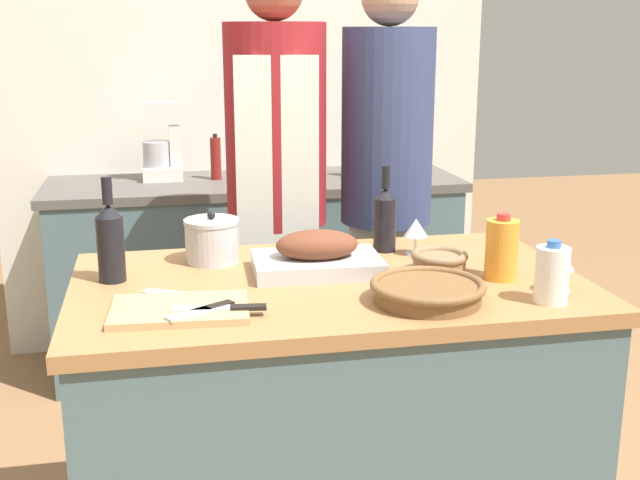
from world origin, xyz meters
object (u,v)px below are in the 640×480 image
cutting_board (180,310)px  wine_glass_right (560,261)px  juice_jug (502,249)px  condiment_bottle_extra (350,162)px  stock_pot (212,240)px  knife_chef (222,308)px  person_cook_guest (386,186)px  stand_mixer (162,148)px  knife_bread (203,310)px  wine_glass_left (416,229)px  knife_paring (178,294)px  wine_bottle_green (110,240)px  mixing_bowl (440,261)px  condiment_bottle_tall (309,160)px  wicker_basket (428,291)px  wine_bottle_dark (385,218)px  roasting_pan (317,256)px  milk_jug (552,274)px  person_cook_aproned (277,188)px  condiment_bottle_short (216,158)px

cutting_board → wine_glass_right: bearing=-1.6°
juice_jug → condiment_bottle_extra: size_ratio=1.25×
stock_pot → knife_chef: stock_pot is taller
stock_pot → person_cook_guest: (0.70, 0.60, 0.02)m
stand_mixer → condiment_bottle_extra: (0.87, -0.06, -0.08)m
person_cook_guest → knife_bread: bearing=-109.6°
wine_glass_right → knife_bread: 0.92m
wine_glass_left → knife_paring: size_ratio=0.64×
wine_bottle_green → condiment_bottle_extra: (1.03, 1.53, -0.06)m
mixing_bowl → condiment_bottle_tall: 1.68m
wicker_basket → juice_jug: juice_jug is taller
juice_jug → condiment_bottle_extra: (-0.00, 1.72, -0.03)m
cutting_board → wine_bottle_dark: size_ratio=1.29×
wine_glass_right → stand_mixer: size_ratio=0.31×
roasting_pan → condiment_bottle_tall: bearing=80.0°
juice_jug → milk_jug: juice_jug is taller
knife_chef → person_cook_aproned: person_cook_aproned is taller
wicker_basket → wine_glass_right: wine_glass_right is taller
wine_glass_left → juice_jug: bearing=-62.1°
juice_jug → condiment_bottle_short: bearing=109.8°
wine_bottle_green → stand_mixer: size_ratio=0.80×
cutting_board → milk_jug: size_ratio=2.14×
condiment_bottle_tall → wine_bottle_green: bearing=-118.1°
juice_jug → condiment_bottle_tall: (-0.19, 1.76, -0.03)m
wicker_basket → juice_jug: 0.30m
mixing_bowl → roasting_pan: bearing=167.0°
knife_chef → stand_mixer: (-0.11, 1.93, 0.11)m
wine_bottle_green → knife_paring: size_ratio=1.66×
stock_pot → knife_chef: size_ratio=0.71×
wine_glass_left → wine_glass_right: (0.25, -0.41, 0.00)m
condiment_bottle_tall → milk_jug: bearing=-83.3°
wine_glass_left → knife_chef: wine_glass_left is taller
wicker_basket → condiment_bottle_tall: 1.91m
knife_chef → condiment_bottle_short: size_ratio=1.07×
knife_chef → person_cook_aproned: 1.13m
cutting_board → condiment_bottle_extra: size_ratio=2.34×
cutting_board → wine_bottle_green: size_ratio=1.19×
wicker_basket → knife_chef: size_ratio=1.27×
wine_bottle_green → wine_glass_right: 1.18m
juice_jug → wine_glass_right: size_ratio=1.61×
knife_paring → condiment_bottle_tall: condiment_bottle_tall is taller
roasting_pan → wine_bottle_green: (-0.55, 0.03, 0.07)m
cutting_board → stock_pot: 0.44m
mixing_bowl → milk_jug: 0.35m
juice_jug → knife_chef: size_ratio=0.80×
knife_paring → knife_chef: bearing=-61.2°
knife_bread → stand_mixer: bearing=91.8°
milk_jug → knife_chef: size_ratio=0.70×
juice_jug → wine_glass_left: 0.32m
cutting_board → stand_mixer: stand_mixer is taller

